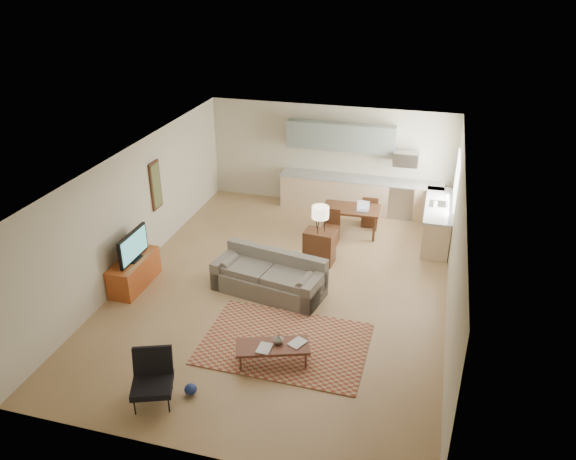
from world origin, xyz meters
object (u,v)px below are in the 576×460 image
(coffee_table, at_px, (273,354))
(console_table, at_px, (319,247))
(sofa, at_px, (269,275))
(tv_credenza, at_px, (134,272))
(armchair, at_px, (152,381))
(dining_table, at_px, (351,221))

(coffee_table, xyz_separation_m, console_table, (0.00, 3.57, 0.20))
(sofa, distance_m, console_table, 1.65)
(tv_credenza, relative_size, console_table, 1.75)
(tv_credenza, bearing_deg, console_table, 29.55)
(coffee_table, bearing_deg, sofa, 89.27)
(armchair, bearing_deg, coffee_table, 20.84)
(armchair, bearing_deg, dining_table, 52.41)
(armchair, xyz_separation_m, tv_credenza, (-1.95, 2.95, -0.09))
(sofa, xyz_separation_m, tv_credenza, (-2.74, -0.47, -0.10))
(coffee_table, relative_size, armchair, 1.53)
(tv_credenza, bearing_deg, sofa, 9.78)
(sofa, relative_size, dining_table, 1.71)
(armchair, height_order, tv_credenza, armchair)
(tv_credenza, xyz_separation_m, console_table, (3.45, 1.96, 0.07))
(armchair, distance_m, dining_table, 6.78)
(coffee_table, height_order, console_table, console_table)
(tv_credenza, bearing_deg, dining_table, 42.44)
(armchair, bearing_deg, console_table, 51.97)
(coffee_table, height_order, dining_table, dining_table)
(console_table, bearing_deg, coffee_table, -84.51)
(tv_credenza, distance_m, dining_table, 5.26)
(sofa, height_order, console_table, sofa)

